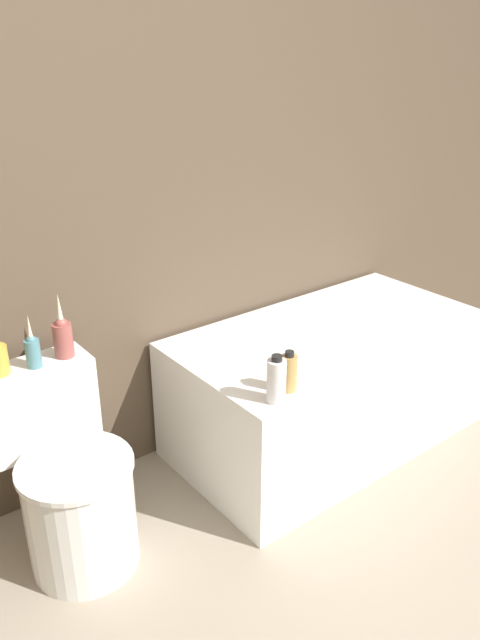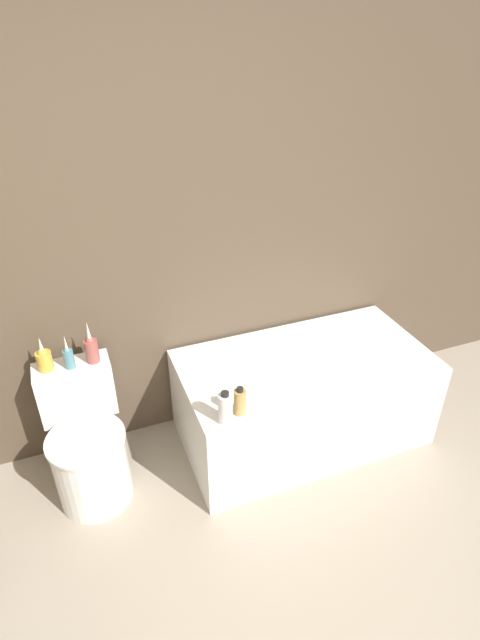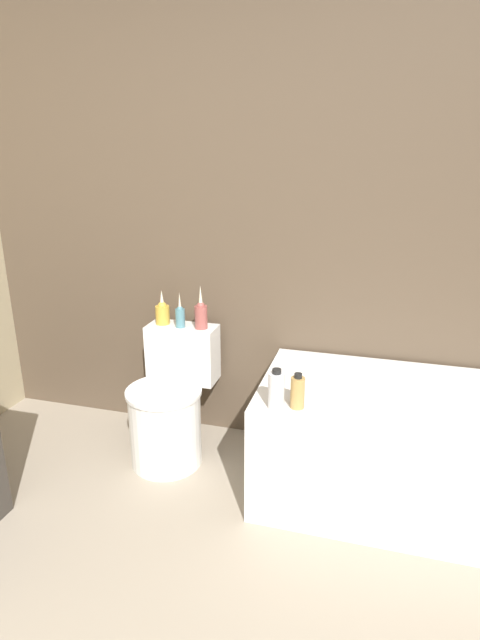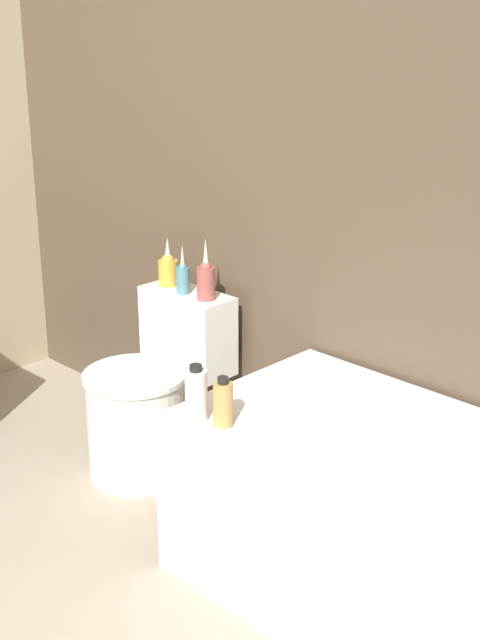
% 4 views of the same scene
% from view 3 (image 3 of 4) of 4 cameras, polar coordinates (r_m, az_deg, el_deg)
% --- Properties ---
extents(wall_back_tiled, '(6.40, 0.06, 2.60)m').
position_cam_3_polar(wall_back_tiled, '(2.70, 2.70, 11.99)').
color(wall_back_tiled, brown).
rests_on(wall_back_tiled, ground_plane).
extents(bathtub, '(1.44, 0.75, 0.57)m').
position_cam_3_polar(bathtub, '(2.56, 19.07, -13.58)').
color(bathtub, white).
rests_on(bathtub, ground).
extents(toilet, '(0.40, 0.57, 0.69)m').
position_cam_3_polar(toilet, '(2.78, -7.97, -9.69)').
color(toilet, white).
rests_on(toilet, ground).
extents(vase_gold, '(0.08, 0.08, 0.20)m').
position_cam_3_polar(vase_gold, '(2.83, -8.86, 0.89)').
color(vase_gold, gold).
rests_on(vase_gold, toilet).
extents(vase_silver, '(0.05, 0.05, 0.20)m').
position_cam_3_polar(vase_silver, '(2.76, -6.86, 0.50)').
color(vase_silver, teal).
rests_on(vase_silver, toilet).
extents(vase_bronze, '(0.07, 0.07, 0.24)m').
position_cam_3_polar(vase_bronze, '(2.73, -4.49, 0.69)').
color(vase_bronze, '#994C47').
rests_on(vase_bronze, toilet).
extents(shampoo_bottle_tall, '(0.07, 0.07, 0.18)m').
position_cam_3_polar(shampoo_bottle_tall, '(2.14, 4.16, -8.01)').
color(shampoo_bottle_tall, silver).
rests_on(shampoo_bottle_tall, bathtub).
extents(shampoo_bottle_short, '(0.06, 0.06, 0.16)m').
position_cam_3_polar(shampoo_bottle_short, '(2.16, 6.59, -8.18)').
color(shampoo_bottle_short, tan).
rests_on(shampoo_bottle_short, bathtub).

